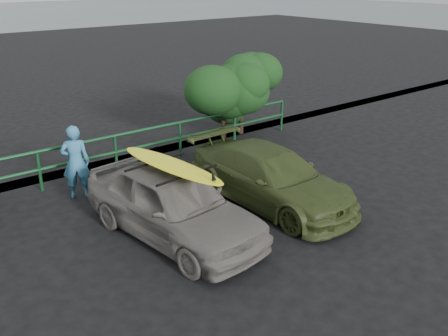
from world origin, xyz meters
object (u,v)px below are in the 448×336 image
at_px(guardrail, 79,162).
at_px(olive_vehicle, 271,177).
at_px(sedan, 173,203).
at_px(surfboard, 171,165).
at_px(man, 76,162).

height_order(guardrail, olive_vehicle, olive_vehicle).
height_order(sedan, surfboard, surfboard).
xyz_separation_m(olive_vehicle, man, (-3.34, 2.99, 0.25)).
height_order(guardrail, man, man).
bearing_deg(sedan, olive_vehicle, -7.85).
relative_size(guardrail, sedan, 3.31).
relative_size(sedan, surfboard, 1.50).
relative_size(guardrail, surfboard, 4.96).
xyz_separation_m(sedan, olive_vehicle, (2.59, -0.04, -0.09)).
bearing_deg(surfboard, sedan, -97.00).
relative_size(sedan, man, 2.41).
xyz_separation_m(sedan, man, (-0.75, 2.95, 0.16)).
bearing_deg(olive_vehicle, sedan, 176.83).
relative_size(sedan, olive_vehicle, 0.97).
distance_m(guardrail, surfboard, 3.97).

